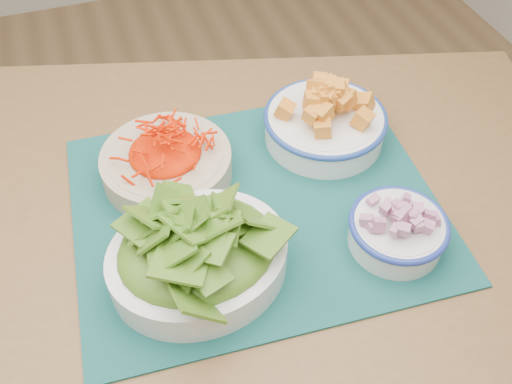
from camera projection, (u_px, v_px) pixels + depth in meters
table at (199, 263)px, 0.89m from camera, size 1.36×1.09×0.75m
placemat at (256, 207)px, 0.83m from camera, size 0.55×0.46×0.00m
carrot_bowl at (166, 160)px, 0.85m from camera, size 0.25×0.25×0.07m
squash_bowl at (326, 116)px, 0.90m from camera, size 0.24×0.24×0.10m
lettuce_bowl at (197, 251)px, 0.72m from camera, size 0.25×0.22×0.10m
onion_bowl at (398, 227)px, 0.76m from camera, size 0.15×0.15×0.07m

